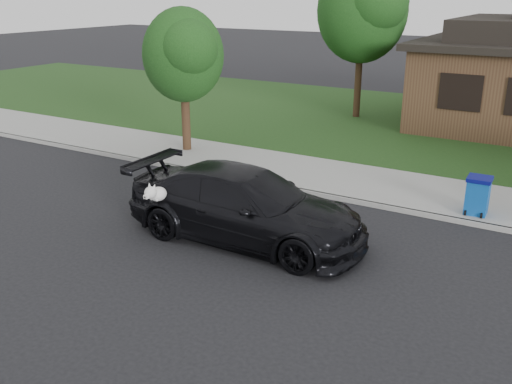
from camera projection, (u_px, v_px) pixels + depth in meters
The scene contains 8 objects.
ground at pixel (331, 264), 11.41m from camera, with size 120.00×120.00×0.00m, color black.
sidewalk at pixel (405, 190), 15.45m from camera, with size 60.00×3.00×0.12m, color gray.
curb at pixel (387, 207), 14.23m from camera, with size 60.00×0.12×0.12m, color gray.
lawn at pixel (466, 130), 21.94m from camera, with size 60.00×13.00×0.13m, color #193814.
sedan at pixel (245, 205), 12.32m from camera, with size 5.44×2.61×1.57m.
recycling_bin at pixel (478, 195), 13.53m from camera, with size 0.56×0.60×0.91m.
tree_0 at pixel (365, 8), 22.43m from camera, with size 3.78×3.60×6.34m.
tree_2 at pixel (184, 54), 17.99m from camera, with size 2.73×2.60×4.59m.
Camera 1 is at (3.93, -9.60, 5.20)m, focal length 40.00 mm.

